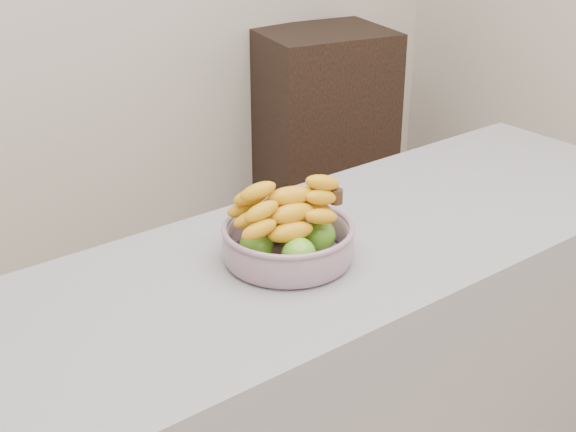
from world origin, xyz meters
TOP-DOWN VIEW (x-y plane):
  - counter at (0.00, 0.39)m, footprint 2.00×0.60m
  - cabinet at (1.22, 1.78)m, footprint 0.62×0.54m
  - fruit_bowl at (-0.07, 0.39)m, footprint 0.27×0.27m

SIDE VIEW (x-z plane):
  - counter at x=0.00m, z-range 0.00..0.90m
  - cabinet at x=1.22m, z-range 0.00..0.97m
  - fruit_bowl at x=-0.07m, z-range 0.87..1.03m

